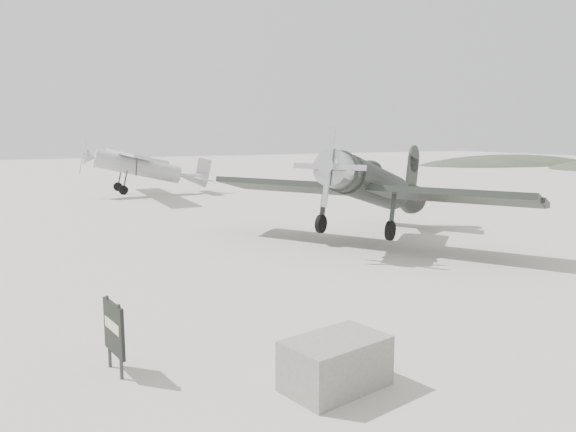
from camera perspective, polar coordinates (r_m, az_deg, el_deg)
name	(u,v)px	position (r m, az deg, el deg)	size (l,w,h in m)	color
ground	(346,297)	(14.09, 5.86, -8.15)	(160.00, 160.00, 0.00)	#B0AA9C
hill_northeast	(508,164)	(77.05, 21.42, 4.96)	(32.00, 16.00, 5.20)	#313E2D
lowwing_monoplane	(376,187)	(21.11, 8.92, 2.98)	(9.47, 11.09, 3.83)	black
highwing_monoplane	(143,164)	(37.04, -14.48, 5.16)	(8.07, 11.33, 3.23)	gray
equipment_block	(335,363)	(9.22, 4.84, -14.68)	(1.63, 1.02, 0.81)	slate
sign_board	(114,330)	(10.00, -17.27, -10.96)	(0.19, 0.88, 1.28)	#333333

